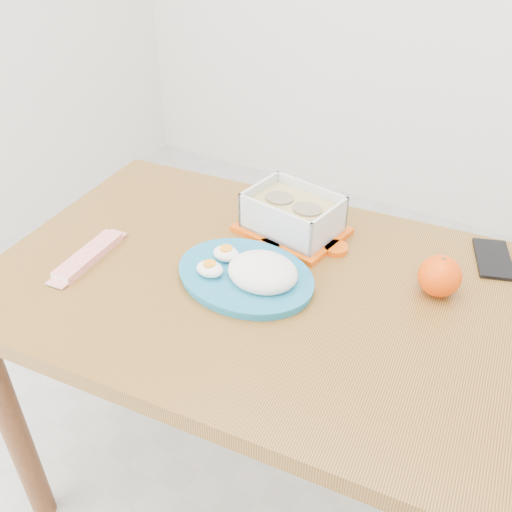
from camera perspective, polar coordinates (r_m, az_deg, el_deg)
The scene contains 6 objects.
dining_table at distance 1.27m, azimuth -0.00°, elevation -6.17°, with size 1.18×0.85×0.75m.
food_container at distance 1.32m, azimuth 3.68°, elevation 4.14°, with size 0.26×0.21×0.10m.
orange_fruit at distance 1.20m, azimuth 17.89°, elevation -1.92°, with size 0.09×0.09×0.09m, color #FF4F05.
rice_plate at distance 1.18m, azimuth -0.54°, elevation -1.61°, with size 0.32×0.32×0.08m.
candy_bar at distance 1.31m, azimuth -16.41°, elevation 0.03°, with size 0.19×0.05×0.02m, color red.
smartphone at distance 1.36m, azimuth 22.63°, elevation -0.26°, with size 0.07×0.15×0.01m, color black.
Camera 1 is at (0.35, -0.78, 1.49)m, focal length 40.00 mm.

